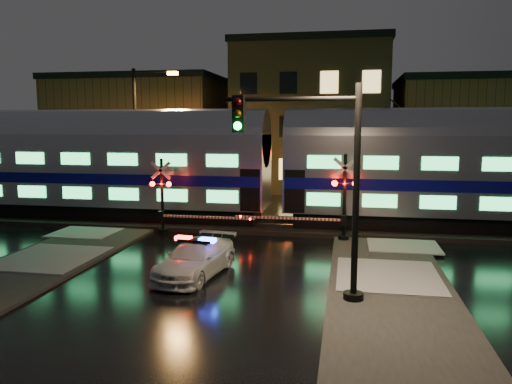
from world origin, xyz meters
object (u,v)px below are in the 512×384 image
crossing_signal_left (169,204)px  streetlight (140,129)px  police_car (196,258)px  crossing_signal_right (336,206)px  traffic_light (321,189)px

crossing_signal_left → streetlight: size_ratio=0.60×
police_car → crossing_signal_right: size_ratio=0.80×
traffic_light → streetlight: 18.97m
crossing_signal_right → traffic_light: (-0.31, -7.94, 1.81)m
streetlight → police_car: bearing=-59.7°
crossing_signal_right → police_car: bearing=-128.0°
traffic_light → police_car: bearing=163.5°
crossing_signal_left → police_car: bearing=-62.2°
police_car → crossing_signal_right: 7.84m
traffic_light → streetlight: (-11.97, 14.64, 1.57)m
police_car → crossing_signal_right: crossing_signal_right is taller
traffic_light → streetlight: bearing=134.9°
crossing_signal_right → streetlight: 14.39m
crossing_signal_left → streetlight: bearing=122.4°
traffic_light → crossing_signal_right: bearing=93.4°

